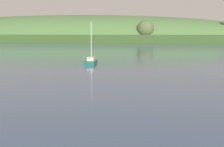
# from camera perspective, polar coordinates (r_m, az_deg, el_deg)

# --- Properties ---
(far_shoreline_hill) EXTENTS (447.65, 89.93, 39.90)m
(far_shoreline_hill) POSITION_cam_1_polar(r_m,az_deg,el_deg) (257.65, -5.74, 5.80)
(far_shoreline_hill) COLOR #314A21
(far_shoreline_hill) RESTS_ON ground
(sailboat_near_mooring) EXTENTS (2.84, 7.20, 9.91)m
(sailboat_near_mooring) POSITION_cam_1_polar(r_m,az_deg,el_deg) (71.65, -3.62, 1.98)
(sailboat_near_mooring) COLOR #0F564C
(sailboat_near_mooring) RESTS_ON ground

